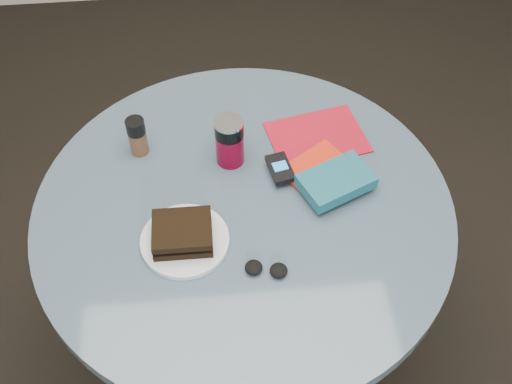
{
  "coord_description": "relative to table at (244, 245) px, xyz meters",
  "views": [
    {
      "loc": [
        -0.06,
        -0.93,
        1.95
      ],
      "look_at": [
        0.03,
        0.0,
        0.8
      ],
      "focal_mm": 45.0,
      "sensor_mm": 36.0,
      "label": 1
    }
  ],
  "objects": [
    {
      "name": "table",
      "position": [
        0.0,
        0.0,
        0.0
      ],
      "size": [
        1.0,
        1.0,
        0.75
      ],
      "color": "black",
      "rests_on": "ground"
    },
    {
      "name": "red_book",
      "position": [
        0.19,
        0.09,
        0.17
      ],
      "size": [
        0.19,
        0.17,
        0.01
      ],
      "primitive_type": "cube",
      "rotation": [
        0.0,
        0.0,
        0.58
      ],
      "color": "red",
      "rests_on": "magazine"
    },
    {
      "name": "novel",
      "position": [
        0.22,
        0.03,
        0.2
      ],
      "size": [
        0.2,
        0.17,
        0.03
      ],
      "primitive_type": "cube",
      "rotation": [
        0.0,
        0.0,
        0.42
      ],
      "color": "#134A5B",
      "rests_on": "red_book"
    },
    {
      "name": "plate",
      "position": [
        -0.14,
        -0.09,
        0.17
      ],
      "size": [
        0.26,
        0.26,
        0.01
      ],
      "primitive_type": "cylinder",
      "rotation": [
        0.0,
        0.0,
        0.32
      ],
      "color": "silver",
      "rests_on": "table"
    },
    {
      "name": "soda_can",
      "position": [
        -0.02,
        0.15,
        0.23
      ],
      "size": [
        0.09,
        0.09,
        0.13
      ],
      "color": "maroon",
      "rests_on": "table"
    },
    {
      "name": "magazine",
      "position": [
        0.21,
        0.2,
        0.17
      ],
      "size": [
        0.27,
        0.23,
        0.0
      ],
      "primitive_type": "cube",
      "rotation": [
        0.0,
        0.0,
        0.2
      ],
      "color": "maroon",
      "rests_on": "table"
    },
    {
      "name": "sandwich",
      "position": [
        -0.14,
        -0.09,
        0.2
      ],
      "size": [
        0.13,
        0.11,
        0.05
      ],
      "color": "black",
      "rests_on": "plate"
    },
    {
      "name": "headphones",
      "position": [
        0.03,
        -0.19,
        0.17
      ],
      "size": [
        0.1,
        0.06,
        0.02
      ],
      "color": "black",
      "rests_on": "table"
    },
    {
      "name": "ground",
      "position": [
        0.0,
        0.0,
        -0.59
      ],
      "size": [
        4.0,
        4.0,
        0.0
      ],
      "primitive_type": "plane",
      "color": "black",
      "rests_on": "ground"
    },
    {
      "name": "pepper_grinder",
      "position": [
        -0.25,
        0.2,
        0.22
      ],
      "size": [
        0.06,
        0.06,
        0.11
      ],
      "color": "#4C3120",
      "rests_on": "table"
    },
    {
      "name": "mp3_player",
      "position": [
        0.1,
        0.09,
        0.19
      ],
      "size": [
        0.07,
        0.1,
        0.02
      ],
      "color": "black",
      "rests_on": "red_book"
    }
  ]
}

